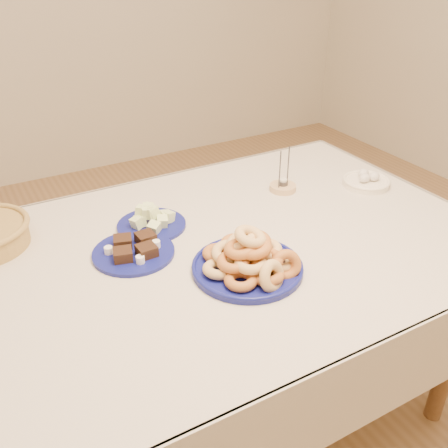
# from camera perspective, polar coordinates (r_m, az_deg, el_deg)

# --- Properties ---
(ground) EXTENTS (5.00, 5.00, 0.00)m
(ground) POSITION_cam_1_polar(r_m,az_deg,el_deg) (2.01, -0.75, -20.85)
(ground) COLOR olive
(ground) RESTS_ON ground
(dining_table) EXTENTS (1.71, 1.11, 0.75)m
(dining_table) POSITION_cam_1_polar(r_m,az_deg,el_deg) (1.56, -0.90, -5.75)
(dining_table) COLOR brown
(dining_table) RESTS_ON ground
(donut_platter) EXTENTS (0.37, 0.37, 0.14)m
(donut_platter) POSITION_cam_1_polar(r_m,az_deg,el_deg) (1.37, 2.92, -4.08)
(donut_platter) COLOR navy
(donut_platter) RESTS_ON dining_table
(melon_plate) EXTENTS (0.24, 0.24, 0.08)m
(melon_plate) POSITION_cam_1_polar(r_m,az_deg,el_deg) (1.61, -8.31, 0.39)
(melon_plate) COLOR navy
(melon_plate) RESTS_ON dining_table
(brownie_plate) EXTENTS (0.25, 0.25, 0.04)m
(brownie_plate) POSITION_cam_1_polar(r_m,az_deg,el_deg) (1.48, -10.25, -2.99)
(brownie_plate) COLOR navy
(brownie_plate) RESTS_ON dining_table
(candle_holder) EXTENTS (0.13, 0.13, 0.16)m
(candle_holder) POSITION_cam_1_polar(r_m,az_deg,el_deg) (1.84, 6.74, 4.28)
(candle_holder) COLOR tan
(candle_holder) RESTS_ON dining_table
(egg_bowl) EXTENTS (0.18, 0.18, 0.06)m
(egg_bowl) POSITION_cam_1_polar(r_m,az_deg,el_deg) (1.94, 15.96, 4.74)
(egg_bowl) COLOR white
(egg_bowl) RESTS_ON dining_table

